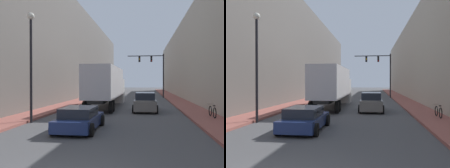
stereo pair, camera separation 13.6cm
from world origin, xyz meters
TOP-DOWN VIEW (x-y plane):
  - sidewalk_right at (6.27, 30.00)m, footprint 2.31×80.00m
  - sidewalk_left at (-6.27, 30.00)m, footprint 2.31×80.00m
  - building_right at (10.42, 30.00)m, footprint 6.00×80.00m
  - building_left at (-10.42, 30.00)m, footprint 6.00×80.00m
  - semi_truck at (-1.71, 19.56)m, footprint 2.47×12.66m
  - sedan_car at (-1.33, 7.46)m, footprint 2.08×4.24m
  - suv_car at (2.10, 16.37)m, footprint 2.05×4.64m
  - traffic_signal_gantry at (3.70, 34.59)m, footprint 5.74×0.35m
  - street_lamp at (-4.96, 9.37)m, footprint 0.44×0.44m
  - parked_bicycle at (6.66, 12.34)m, footprint 0.44×1.82m

SIDE VIEW (x-z plane):
  - sidewalk_right at x=6.27m, z-range 0.00..0.15m
  - sidewalk_left at x=-6.27m, z-range 0.00..0.15m
  - parked_bicycle at x=6.66m, z-range 0.10..0.96m
  - sedan_car at x=-1.33m, z-range -0.02..1.22m
  - suv_car at x=2.10m, z-range -0.04..1.59m
  - semi_truck at x=-1.71m, z-range 0.28..4.22m
  - street_lamp at x=-4.96m, z-range 0.97..7.84m
  - traffic_signal_gantry at x=3.70m, z-range 1.26..8.19m
  - building_right at x=10.42m, z-range 0.00..11.54m
  - building_left at x=-10.42m, z-range 0.00..13.96m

